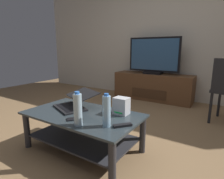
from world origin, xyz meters
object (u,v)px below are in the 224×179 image
(television, at_px, (154,56))
(tv_remote, at_px, (122,125))
(coffee_table, at_px, (83,125))
(media_cabinet, at_px, (153,87))
(water_bottle_near, at_px, (78,109))
(water_bottle_far, at_px, (106,111))
(laptop, at_px, (75,102))
(router_box, at_px, (121,106))
(cell_phone, at_px, (75,119))

(television, height_order, tv_remote, television)
(coffee_table, xyz_separation_m, media_cabinet, (-0.11, 2.22, -0.01))
(media_cabinet, height_order, television, television)
(water_bottle_near, distance_m, water_bottle_far, 0.24)
(water_bottle_near, bearing_deg, laptop, 136.71)
(television, xyz_separation_m, laptop, (-0.08, -2.10, -0.41))
(coffee_table, distance_m, router_box, 0.43)
(media_cabinet, xyz_separation_m, television, (0.00, -0.02, 0.60))
(router_box, height_order, tv_remote, router_box)
(television, bearing_deg, media_cabinet, 90.00)
(water_bottle_far, xyz_separation_m, tv_remote, (0.11, 0.07, -0.12))
(water_bottle_near, height_order, cell_phone, water_bottle_near)
(coffee_table, height_order, router_box, router_box)
(coffee_table, distance_m, television, 2.28)
(media_cabinet, relative_size, cell_phone, 11.02)
(laptop, height_order, water_bottle_near, water_bottle_near)
(coffee_table, height_order, television, television)
(laptop, xyz_separation_m, router_box, (0.52, 0.10, 0.02))
(television, xyz_separation_m, cell_phone, (0.15, -2.35, -0.47))
(media_cabinet, height_order, tv_remote, media_cabinet)
(laptop, bearing_deg, coffee_table, -26.99)
(media_cabinet, distance_m, water_bottle_near, 2.48)
(router_box, relative_size, cell_phone, 1.17)
(media_cabinet, relative_size, television, 1.54)
(coffee_table, distance_m, water_bottle_near, 0.39)
(media_cabinet, relative_size, water_bottle_near, 5.37)
(television, distance_m, laptop, 2.14)
(laptop, distance_m, cell_phone, 0.35)
(coffee_table, distance_m, tv_remote, 0.51)
(television, relative_size, water_bottle_near, 3.49)
(laptop, relative_size, tv_remote, 3.17)
(water_bottle_near, bearing_deg, television, 96.31)
(television, bearing_deg, cell_phone, -86.30)
(cell_phone, bearing_deg, laptop, 171.87)
(media_cabinet, bearing_deg, water_bottle_near, -83.75)
(router_box, xyz_separation_m, tv_remote, (0.16, -0.26, -0.07))
(media_cabinet, bearing_deg, router_box, -77.89)
(media_cabinet, distance_m, cell_phone, 2.39)
(cell_phone, height_order, tv_remote, tv_remote)
(water_bottle_near, bearing_deg, media_cabinet, 96.25)
(television, height_order, water_bottle_near, television)
(media_cabinet, height_order, cell_phone, media_cabinet)
(laptop, bearing_deg, water_bottle_far, -21.85)
(coffee_table, xyz_separation_m, water_bottle_near, (0.16, -0.24, 0.26))
(coffee_table, distance_m, media_cabinet, 2.22)
(media_cabinet, bearing_deg, water_bottle_far, -78.42)
(media_cabinet, relative_size, tv_remote, 9.64)
(coffee_table, relative_size, media_cabinet, 0.74)
(laptop, height_order, cell_phone, laptop)
(water_bottle_near, distance_m, cell_phone, 0.19)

